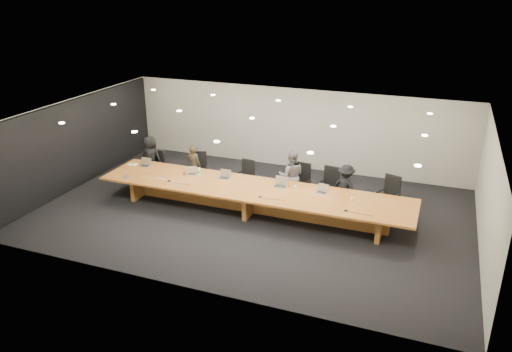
{
  "coord_description": "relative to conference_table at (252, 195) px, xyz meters",
  "views": [
    {
      "loc": [
        4.72,
        -12.01,
        6.22
      ],
      "look_at": [
        0.0,
        0.3,
        1.0
      ],
      "focal_mm": 35.0,
      "sensor_mm": 36.0,
      "label": 1
    }
  ],
  "objects": [
    {
      "name": "amber_mug",
      "position": [
        -2.27,
        0.22,
        0.28
      ],
      "size": [
        0.09,
        0.09,
        0.09
      ],
      "primitive_type": "cylinder",
      "rotation": [
        0.0,
        0.0,
        0.28
      ],
      "color": "brown",
      "rests_on": "conference_table"
    },
    {
      "name": "chair_left",
      "position": [
        -2.36,
        1.33,
        0.02
      ],
      "size": [
        0.69,
        0.69,
        1.08
      ],
      "primitive_type": null,
      "rotation": [
        0.0,
        0.0,
        0.31
      ],
      "color": "black",
      "rests_on": "ground"
    },
    {
      "name": "laptop_d",
      "position": [
        0.71,
        0.34,
        0.37
      ],
      "size": [
        0.39,
        0.29,
        0.29
      ],
      "primitive_type": null,
      "rotation": [
        0.0,
        0.0,
        -0.07
      ],
      "color": "tan",
      "rests_on": "conference_table"
    },
    {
      "name": "paper_cup_far",
      "position": [
        2.79,
        0.1,
        0.28
      ],
      "size": [
        0.1,
        0.1,
        0.1
      ],
      "primitive_type": "cone",
      "rotation": [
        0.0,
        0.0,
        -0.23
      ],
      "color": "silver",
      "rests_on": "conference_table"
    },
    {
      "name": "mic_center",
      "position": [
        0.42,
        -0.49,
        0.24
      ],
      "size": [
        0.13,
        0.13,
        0.03
      ],
      "primitive_type": "cone",
      "rotation": [
        0.0,
        0.0,
        -0.22
      ],
      "color": "black",
      "rests_on": "conference_table"
    },
    {
      "name": "chair_mid_right",
      "position": [
        1.02,
        1.31,
        0.05
      ],
      "size": [
        0.66,
        0.66,
        1.15
      ],
      "primitive_type": null,
      "rotation": [
        0.0,
        0.0,
        -0.14
      ],
      "color": "black",
      "rests_on": "ground"
    },
    {
      "name": "laptop_b",
      "position": [
        -2.07,
        0.31,
        0.34
      ],
      "size": [
        0.35,
        0.3,
        0.23
      ],
      "primitive_type": null,
      "rotation": [
        0.0,
        0.0,
        0.36
      ],
      "color": "#C4B096",
      "rests_on": "conference_table"
    },
    {
      "name": "person_a",
      "position": [
        -4.05,
        1.21,
        0.22
      ],
      "size": [
        0.72,
        0.47,
        1.48
      ],
      "primitive_type": "imported",
      "rotation": [
        0.0,
        0.0,
        3.14
      ],
      "color": "black",
      "rests_on": "ground"
    },
    {
      "name": "left_wall_panel",
      "position": [
        -5.94,
        0.0,
        0.85
      ],
      "size": [
        0.08,
        7.84,
        2.74
      ],
      "primitive_type": "cube",
      "color": "black",
      "rests_on": "ground"
    },
    {
      "name": "person_d",
      "position": [
        2.41,
        1.19,
        0.15
      ],
      "size": [
        0.99,
        0.78,
        1.34
      ],
      "primitive_type": "imported",
      "rotation": [
        0.0,
        0.0,
        2.77
      ],
      "color": "black",
      "rests_on": "ground"
    },
    {
      "name": "lime_gadget",
      "position": [
        -4.24,
        0.42,
        0.26
      ],
      "size": [
        0.15,
        0.1,
        0.02
      ],
      "primitive_type": "cube",
      "rotation": [
        0.0,
        0.0,
        0.15
      ],
      "color": "#55A82C",
      "rests_on": "notepad"
    },
    {
      "name": "mic_left",
      "position": [
        -2.44,
        -0.39,
        0.24
      ],
      "size": [
        0.16,
        0.16,
        0.03
      ],
      "primitive_type": "cone",
      "rotation": [
        0.0,
        0.0,
        -0.43
      ],
      "color": "black",
      "rests_on": "conference_table"
    },
    {
      "name": "chair_mid_left",
      "position": [
        -0.75,
        1.33,
        -0.01
      ],
      "size": [
        0.57,
        0.57,
        1.02
      ],
      "primitive_type": null,
      "rotation": [
        0.0,
        0.0,
        -0.1
      ],
      "color": "black",
      "rests_on": "ground"
    },
    {
      "name": "chair_far_right",
      "position": [
        3.6,
        1.24,
        0.05
      ],
      "size": [
        0.74,
        0.74,
        1.14
      ],
      "primitive_type": null,
      "rotation": [
        0.0,
        0.0,
        -0.33
      ],
      "color": "black",
      "rests_on": "ground"
    },
    {
      "name": "chair_right",
      "position": [
        1.88,
        1.35,
        0.04
      ],
      "size": [
        0.64,
        0.64,
        1.13
      ],
      "primitive_type": null,
      "rotation": [
        0.0,
        0.0,
        -0.13
      ],
      "color": "black",
      "rests_on": "ground"
    },
    {
      "name": "person_b",
      "position": [
        -2.47,
        1.22,
        0.15
      ],
      "size": [
        0.52,
        0.37,
        1.35
      ],
      "primitive_type": "imported",
      "rotation": [
        0.0,
        0.0,
        3.04
      ],
      "color": "#30281A",
      "rests_on": "ground"
    },
    {
      "name": "laptop_c",
      "position": [
        -1.03,
        0.37,
        0.36
      ],
      "size": [
        0.33,
        0.24,
        0.26
      ],
      "primitive_type": null,
      "rotation": [
        0.0,
        0.0,
        0.01
      ],
      "color": "tan",
      "rests_on": "conference_table"
    },
    {
      "name": "person_c",
      "position": [
        0.78,
        1.2,
        0.26
      ],
      "size": [
        0.9,
        0.78,
        1.57
      ],
      "primitive_type": "imported",
      "rotation": [
        0.0,
        0.0,
        3.42
      ],
      "color": "#5B5B5D",
      "rests_on": "ground"
    },
    {
      "name": "laptop_e",
      "position": [
        1.91,
        0.34,
        0.35
      ],
      "size": [
        0.35,
        0.28,
        0.24
      ],
      "primitive_type": null,
      "rotation": [
        0.0,
        0.0,
        -0.2
      ],
      "color": "#C3B495",
      "rests_on": "conference_table"
    },
    {
      "name": "chair_far_left",
      "position": [
        -3.87,
        1.18,
        -0.02
      ],
      "size": [
        0.56,
        0.56,
        0.99
      ],
      "primitive_type": null,
      "rotation": [
        0.0,
        0.0,
        -0.12
      ],
      "color": "black",
      "rests_on": "ground"
    },
    {
      "name": "av_box",
      "position": [
        -3.78,
        -0.58,
        0.24
      ],
      "size": [
        0.2,
        0.17,
        0.03
      ],
      "primitive_type": "cube",
      "rotation": [
        0.0,
        0.0,
        -0.25
      ],
      "color": "#A3A3A8",
      "rests_on": "conference_table"
    },
    {
      "name": "laptop_a",
      "position": [
        -3.78,
        0.41,
        0.36
      ],
      "size": [
        0.34,
        0.25,
        0.26
      ],
      "primitive_type": null,
      "rotation": [
        0.0,
        0.0,
        0.05
      ],
      "color": "tan",
      "rests_on": "conference_table"
    },
    {
      "name": "conference_table",
      "position": [
        0.0,
        0.0,
        0.0
      ],
      "size": [
        9.0,
        1.8,
        0.75
      ],
      "color": "#995621",
      "rests_on": "ground"
    },
    {
      "name": "ground",
      "position": [
        0.0,
        0.0,
        -0.52
      ],
      "size": [
        12.0,
        12.0,
        0.0
      ],
      "primitive_type": "plane",
      "color": "black",
      "rests_on": "ground"
    },
    {
      "name": "paper_cup_near",
      "position": [
        1.13,
        0.41,
        0.27
      ],
      "size": [
        0.07,
        0.07,
        0.08
      ],
      "primitive_type": "cone",
      "rotation": [
        0.0,
        0.0,
        0.02
      ],
      "color": "white",
      "rests_on": "conference_table"
    },
    {
      "name": "back_wall",
      "position": [
        0.0,
        4.0,
        0.88
      ],
      "size": [
        12.0,
        0.02,
        2.8
      ],
      "primitive_type": "cube",
      "color": "silver",
      "rests_on": "ground"
    },
    {
      "name": "mic_right",
      "position": [
        2.76,
        -0.53,
        0.24
      ],
      "size": [
        0.15,
        0.15,
        0.03
      ],
      "primitive_type": "cone",
      "rotation": [
        0.0,
        0.0,
        0.43
      ],
      "color": "black",
      "rests_on": "conference_table"
    },
    {
      "name": "water_bottle",
      "position": [
        -1.83,
        0.32,
        0.35
      ],
      "size": [
        0.09,
        0.09,
        0.24
      ],
      "primitive_type": "cylinder",
      "rotation": [
        0.0,
        0.0,
        0.31
      ],
      "color": "silver",
      "rests_on": "conference_table"
    },
    {
      "name": "notepad",
      "position": [
        -4.22,
        0.42,
        0.24
      ],
      "size": [
        0.29,
        0.24,
        0.02
      ],
      "primitive_type": "cube",
      "rotation": [
        0.0,
        0.0,
        0.07
      ],
      "color": "white",
      "rests_on": "conference_table"
    }
  ]
}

